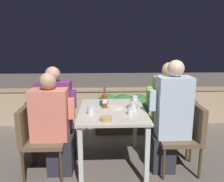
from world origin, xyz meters
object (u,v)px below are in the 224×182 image
at_px(person_blue_shirt, 171,117).
at_px(person_green_blouse, 165,110).
at_px(chair_left_far, 42,123).
at_px(beer_bottle, 105,100).
at_px(chair_right_near, 186,131).
at_px(chair_right_far, 179,120).
at_px(person_coral_top, 53,125).
at_px(chair_left_near, 36,134).
at_px(person_purple_stripe, 57,114).

height_order(person_blue_shirt, person_green_blouse, person_blue_shirt).
xyz_separation_m(chair_left_far, beer_bottle, (0.82, -0.10, 0.33)).
xyz_separation_m(chair_left_far, chair_right_near, (1.79, -0.37, 0.00)).
relative_size(person_green_blouse, beer_bottle, 4.82).
distance_m(chair_left_far, person_green_blouse, 1.63).
relative_size(chair_right_far, person_green_blouse, 0.64).
height_order(person_coral_top, chair_right_near, person_coral_top).
relative_size(chair_left_far, person_green_blouse, 0.64).
height_order(person_coral_top, chair_left_far, person_coral_top).
xyz_separation_m(chair_left_near, person_coral_top, (0.20, -0.00, 0.11)).
bearing_deg(chair_right_far, chair_left_far, -179.69).
distance_m(person_purple_stripe, beer_bottle, 0.66).
xyz_separation_m(chair_right_far, beer_bottle, (-1.00, -0.11, 0.33)).
bearing_deg(chair_left_near, person_blue_shirt, 0.24).
height_order(person_coral_top, person_purple_stripe, person_purple_stripe).
bearing_deg(person_blue_shirt, beer_bottle, 160.60).
xyz_separation_m(chair_left_near, chair_left_far, (-0.02, 0.38, 0.00)).
bearing_deg(chair_left_far, person_purple_stripe, -0.00).
height_order(chair_left_near, person_green_blouse, person_green_blouse).
height_order(person_purple_stripe, chair_right_near, person_purple_stripe).
bearing_deg(person_coral_top, person_purple_stripe, 93.27).
height_order(chair_right_near, chair_right_far, same).
height_order(chair_left_near, chair_left_far, same).
height_order(chair_left_far, chair_right_near, same).
height_order(chair_right_near, person_blue_shirt, person_blue_shirt).
xyz_separation_m(person_purple_stripe, person_blue_shirt, (1.39, -0.37, 0.06)).
xyz_separation_m(person_blue_shirt, chair_right_far, (0.23, 0.38, -0.18)).
relative_size(chair_left_near, person_purple_stripe, 0.67).
xyz_separation_m(person_coral_top, chair_right_far, (1.60, 0.39, -0.11)).
bearing_deg(person_coral_top, chair_right_far, 13.56).
bearing_deg(person_purple_stripe, chair_right_far, 0.35).
xyz_separation_m(person_coral_top, person_purple_stripe, (-0.02, 0.38, 0.01)).
bearing_deg(person_coral_top, chair_left_near, 180.00).
bearing_deg(person_blue_shirt, person_green_blouse, 85.03).
bearing_deg(beer_bottle, chair_left_near, -160.82).
xyz_separation_m(person_coral_top, chair_right_near, (1.57, 0.01, -0.11)).
bearing_deg(person_green_blouse, chair_left_far, -179.66).
bearing_deg(person_green_blouse, person_blue_shirt, -94.97).
relative_size(chair_left_far, chair_right_far, 1.00).
xyz_separation_m(person_purple_stripe, person_green_blouse, (1.43, 0.01, 0.03)).
bearing_deg(person_green_blouse, chair_right_far, 0.00).
relative_size(person_blue_shirt, chair_right_far, 1.63).
distance_m(chair_right_near, person_blue_shirt, 0.27).
bearing_deg(chair_right_near, chair_right_far, 84.75).
bearing_deg(person_green_blouse, chair_right_near, -66.74).
height_order(chair_left_near, chair_right_near, same).
xyz_separation_m(person_purple_stripe, beer_bottle, (0.62, -0.10, 0.21)).
bearing_deg(chair_right_near, person_coral_top, -179.76).
height_order(person_coral_top, person_blue_shirt, person_blue_shirt).
distance_m(chair_left_far, person_blue_shirt, 1.65).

